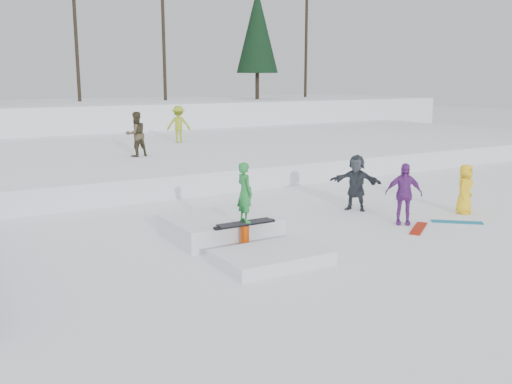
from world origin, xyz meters
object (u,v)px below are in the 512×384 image
walker_olive (136,134)px  spectator_purple (404,194)px  walker_ygreen (179,124)px  jib_rail_feature (233,232)px  spectator_yellow (465,189)px  spectator_dark (356,183)px

walker_olive → spectator_purple: bearing=97.9°
walker_olive → spectator_purple: size_ratio=1.08×
walker_ygreen → jib_rail_feature: bearing=98.7°
walker_ygreen → walker_olive: bearing=74.8°
spectator_purple → spectator_yellow: size_ratio=1.15×
walker_ygreen → spectator_yellow: bearing=126.4°
spectator_purple → spectator_dark: 2.01m
walker_ygreen → spectator_yellow: 15.89m
spectator_yellow → spectator_dark: bearing=119.0°
jib_rail_feature → walker_ygreen: bearing=71.7°
spectator_dark → jib_rail_feature: (-5.02, -1.32, -0.56)m
walker_olive → walker_ygreen: 5.37m
spectator_purple → spectator_dark: bearing=129.5°
walker_ygreen → jib_rail_feature: (-4.95, -14.96, -1.42)m
walker_olive → spectator_dark: 10.37m
walker_ygreen → jib_rail_feature: 15.82m
walker_olive → walker_ygreen: bearing=-141.7°
spectator_dark → walker_ygreen: bearing=143.4°
spectator_dark → jib_rail_feature: jib_rail_feature is taller
spectator_purple → spectator_dark: (0.00, 2.01, -0.00)m
spectator_purple → spectator_dark: spectator_purple is taller
spectator_yellow → jib_rail_feature: (-7.55, 0.69, -0.45)m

